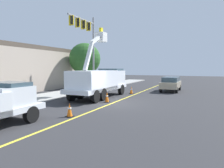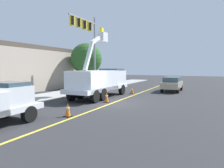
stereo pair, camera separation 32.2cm
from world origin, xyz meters
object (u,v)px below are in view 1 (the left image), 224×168
(traffic_cone_mid_front, at_px, (70,110))
(traffic_cone_trailing, at_px, (131,90))
(traffic_cone_mid_rear, at_px, (107,97))
(passing_minivan, at_px, (171,83))
(traffic_signal_mast, at_px, (87,37))
(utility_bucket_truck, at_px, (100,80))

(traffic_cone_mid_front, bearing_deg, traffic_cone_trailing, 2.65)
(traffic_cone_mid_rear, bearing_deg, traffic_cone_mid_front, -176.06)
(passing_minivan, xyz_separation_m, traffic_signal_mast, (-4.33, 8.92, 5.42))
(traffic_cone_trailing, relative_size, traffic_signal_mast, 0.09)
(traffic_cone_mid_rear, relative_size, traffic_cone_trailing, 1.06)
(passing_minivan, bearing_deg, traffic_cone_trailing, 142.37)
(traffic_cone_trailing, bearing_deg, traffic_cone_mid_rear, -178.50)
(passing_minivan, relative_size, traffic_cone_mid_front, 6.11)
(passing_minivan, relative_size, traffic_cone_mid_rear, 5.86)
(utility_bucket_truck, xyz_separation_m, traffic_cone_trailing, (3.70, -1.78, -1.21))
(utility_bucket_truck, bearing_deg, passing_minivan, -32.50)
(traffic_cone_mid_rear, bearing_deg, utility_bucket_truck, 40.54)
(traffic_cone_mid_front, distance_m, traffic_cone_trailing, 11.31)
(utility_bucket_truck, height_order, traffic_cone_mid_rear, utility_bucket_truck)
(traffic_cone_mid_rear, relative_size, traffic_signal_mast, 0.09)
(passing_minivan, xyz_separation_m, traffic_cone_trailing, (-4.34, 3.34, -0.59))
(traffic_cone_mid_rear, xyz_separation_m, traffic_cone_trailing, (5.96, 0.16, -0.02))
(utility_bucket_truck, relative_size, traffic_cone_trailing, 10.53)
(traffic_cone_mid_front, distance_m, traffic_signal_mast, 14.17)
(traffic_signal_mast, bearing_deg, traffic_cone_trailing, -90.03)
(passing_minivan, distance_m, traffic_cone_mid_rear, 10.80)
(traffic_signal_mast, bearing_deg, traffic_cone_mid_rear, -136.16)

